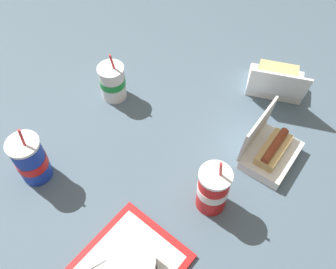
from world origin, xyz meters
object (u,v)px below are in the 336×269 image
Objects in this scene: clamshell_sandwich_corner at (276,81)px; soda_cup_right at (31,160)px; cake_container at (132,266)px; clamshell_hotdog_left at (270,151)px; soda_cup_back at (113,82)px; soda_cup_front at (213,189)px; plastic_fork at (88,268)px.

soda_cup_right reaches higher than clamshell_sandwich_corner.
clamshell_sandwich_corner is at bearing 14.88° from cake_container.
soda_cup_back is at bearing 113.25° from clamshell_hotdog_left.
soda_cup_front is 1.00× the size of soda_cup_right.
cake_container is 1.19× the size of plastic_fork.
cake_container is at bearing -177.94° from clamshell_hotdog_left.
clamshell_sandwich_corner is (0.26, 0.20, 0.00)m from clamshell_hotdog_left.
soda_cup_front reaches higher than clamshell_hotdog_left.
plastic_fork is 0.65m from soda_cup_back.
clamshell_sandwich_corner is at bearing 37.87° from clamshell_hotdog_left.
clamshell_sandwich_corner reaches higher than plastic_fork.
clamshell_sandwich_corner is 1.18× the size of soda_cup_front.
clamshell_sandwich_corner reaches higher than cake_container.
soda_cup_back is at bearing 144.12° from clamshell_sandwich_corner.
plastic_fork is 0.93m from clamshell_sandwich_corner.
soda_cup_back reaches higher than plastic_fork.
clamshell_hotdog_left is at bearing 2.35° from plastic_fork.
clamshell_hotdog_left is 0.83× the size of clamshell_sandwich_corner.
clamshell_sandwich_corner is at bearing -14.58° from soda_cup_right.
soda_cup_front is at bearing -92.40° from soda_cup_back.
plastic_fork is 0.41m from soda_cup_front.
soda_cup_front is at bearing -158.91° from clamshell_sandwich_corner.
cake_container is 0.57× the size of clamshell_hotdog_left.
plastic_fork is 0.47× the size of soda_cup_right.
clamshell_sandwich_corner is at bearing -35.88° from soda_cup_back.
plastic_fork is at bearing 174.66° from clamshell_hotdog_left.
soda_cup_right is (-0.39, -0.13, 0.01)m from soda_cup_back.
soda_cup_right reaches higher than soda_cup_back.
plastic_fork is (-0.09, 0.08, -0.03)m from cake_container.
soda_cup_front is (0.40, -0.06, 0.07)m from plastic_fork.
clamshell_hotdog_left is 0.97× the size of soda_cup_front.
soda_cup_right is (-0.63, 0.43, 0.04)m from clamshell_hotdog_left.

